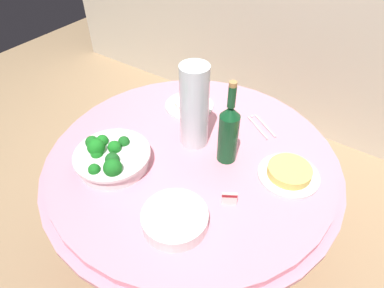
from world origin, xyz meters
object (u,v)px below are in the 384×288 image
(plate_stack, at_px, (175,219))
(label_placard_front, at_px, (229,198))
(serving_tongs, at_px, (260,126))
(food_plate_noodles, at_px, (289,173))
(wine_bottle, at_px, (229,132))
(food_plate_rice, at_px, (189,104))
(decorative_fruit_vase, at_px, (194,111))
(broccoli_bowl, at_px, (111,158))

(plate_stack, height_order, label_placard_front, label_placard_front)
(serving_tongs, relative_size, food_plate_noodles, 0.72)
(wine_bottle, xyz_separation_m, label_placard_front, (0.12, -0.19, -0.10))
(food_plate_rice, bearing_deg, wine_bottle, -32.55)
(wine_bottle, relative_size, decorative_fruit_vase, 0.99)
(label_placard_front, bearing_deg, plate_stack, -121.88)
(food_plate_noodles, bearing_deg, wine_bottle, -169.40)
(broccoli_bowl, xyz_separation_m, label_placard_front, (0.45, 0.09, -0.01))
(label_placard_front, bearing_deg, wine_bottle, 122.36)
(food_plate_rice, xyz_separation_m, label_placard_front, (0.43, -0.39, 0.02))
(decorative_fruit_vase, bearing_deg, food_plate_noodles, 4.86)
(plate_stack, xyz_separation_m, serving_tongs, (0.01, 0.60, -0.02))
(decorative_fruit_vase, relative_size, label_placard_front, 6.18)
(serving_tongs, distance_m, food_plate_rice, 0.34)
(wine_bottle, bearing_deg, plate_stack, -87.19)
(wine_bottle, xyz_separation_m, decorative_fruit_vase, (-0.16, 0.01, 0.02))
(wine_bottle, distance_m, decorative_fruit_vase, 0.16)
(wine_bottle, distance_m, food_plate_noodles, 0.26)
(serving_tongs, bearing_deg, plate_stack, -90.68)
(broccoli_bowl, relative_size, decorative_fruit_vase, 0.82)
(label_placard_front, bearing_deg, food_plate_noodles, 63.62)
(food_plate_noodles, bearing_deg, decorative_fruit_vase, -175.14)
(serving_tongs, height_order, food_plate_rice, food_plate_rice)
(broccoli_bowl, height_order, plate_stack, broccoli_bowl)
(plate_stack, height_order, decorative_fruit_vase, decorative_fruit_vase)
(decorative_fruit_vase, height_order, food_plate_rice, decorative_fruit_vase)
(serving_tongs, distance_m, food_plate_noodles, 0.29)
(broccoli_bowl, xyz_separation_m, decorative_fruit_vase, (0.17, 0.29, 0.11))
(broccoli_bowl, height_order, serving_tongs, broccoli_bowl)
(plate_stack, bearing_deg, broccoli_bowl, 167.71)
(label_placard_front, bearing_deg, broccoli_bowl, -168.84)
(decorative_fruit_vase, xyz_separation_m, food_plate_noodles, (0.39, 0.03, -0.13))
(decorative_fruit_vase, bearing_deg, wine_bottle, -3.91)
(wine_bottle, distance_m, label_placard_front, 0.24)
(serving_tongs, height_order, food_plate_noodles, food_plate_noodles)
(broccoli_bowl, bearing_deg, plate_stack, -12.29)
(broccoli_bowl, relative_size, label_placard_front, 5.09)
(plate_stack, relative_size, label_placard_front, 3.82)
(plate_stack, distance_m, decorative_fruit_vase, 0.42)
(decorative_fruit_vase, relative_size, food_plate_rice, 1.55)
(decorative_fruit_vase, height_order, label_placard_front, decorative_fruit_vase)
(broccoli_bowl, relative_size, food_plate_noodles, 1.27)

